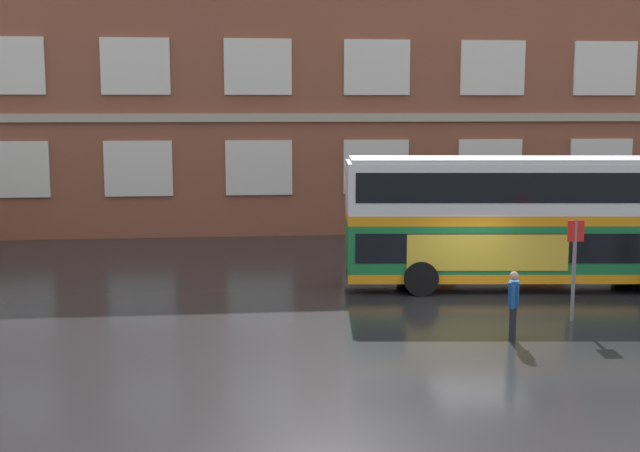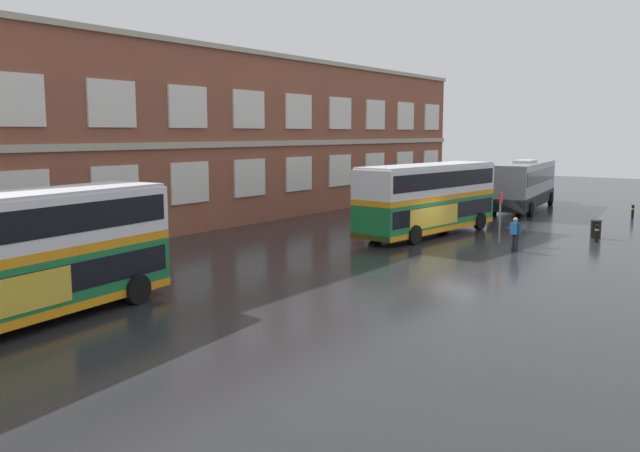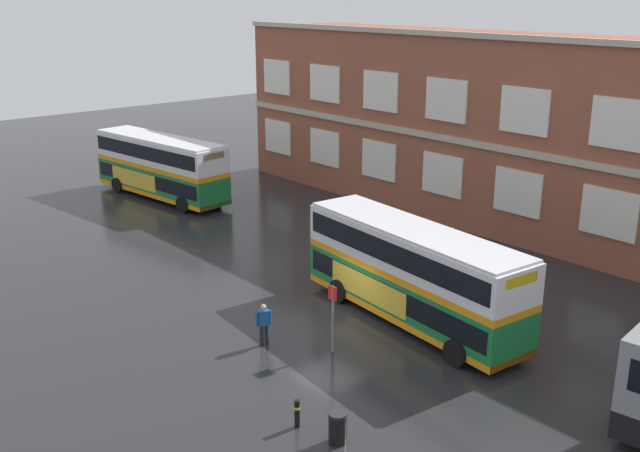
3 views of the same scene
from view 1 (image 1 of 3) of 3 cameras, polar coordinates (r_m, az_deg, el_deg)
The scene contains 5 objects.
ground_plane at distance 26.24m, azimuth 9.42°, elevation -4.48°, with size 120.00×120.00×0.00m, color #232326.
brick_terminal_building at distance 41.61m, azimuth 6.39°, elevation 7.66°, with size 51.26×8.19×11.04m.
double_decker_middle at distance 27.20m, azimuth 13.47°, elevation 0.45°, with size 11.20×3.70×4.07m.
waiting_passenger at distance 21.16m, azimuth 12.88°, elevation -5.04°, with size 0.37×0.63×1.70m.
bus_stand_flag at distance 23.26m, azimuth 16.75°, elevation -2.23°, with size 0.44×0.10×2.70m.
Camera 1 is at (-6.87, -22.68, 5.67)m, focal length 47.55 mm.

